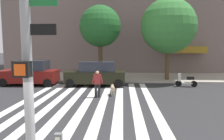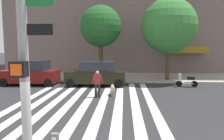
# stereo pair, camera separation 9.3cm
# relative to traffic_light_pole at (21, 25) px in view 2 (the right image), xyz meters

# --- Properties ---
(ground_plane) EXTENTS (160.00, 160.00, 0.00)m
(ground_plane) POSITION_rel_traffic_light_pole_xyz_m (0.26, 7.43, -3.52)
(ground_plane) COLOR #2B2B2D
(sidewalk_far) EXTENTS (80.00, 6.00, 0.15)m
(sidewalk_far) POSITION_rel_traffic_light_pole_xyz_m (0.26, 17.24, -3.45)
(sidewalk_far) COLOR #ACA396
(sidewalk_far) RESTS_ON ground_plane
(crosswalk_stripes) EXTENTS (7.65, 13.03, 0.01)m
(crosswalk_stripes) POSITION_rel_traffic_light_pole_xyz_m (-0.25, 7.43, -3.52)
(crosswalk_stripes) COLOR silver
(crosswalk_stripes) RESTS_ON ground_plane
(traffic_light_pole) EXTENTS (0.74, 0.46, 5.80)m
(traffic_light_pole) POSITION_rel_traffic_light_pole_xyz_m (0.00, 0.00, 0.00)
(traffic_light_pole) COLOR gray
(traffic_light_pole) RESTS_ON sidewalk_near
(parked_car_near_curb) EXTENTS (4.47, 1.99, 2.00)m
(parked_car_near_curb) POSITION_rel_traffic_light_pole_xyz_m (-5.73, 12.95, -2.56)
(parked_car_near_curb) COLOR maroon
(parked_car_near_curb) RESTS_ON ground_plane
(parked_car_behind_first) EXTENTS (4.69, 2.01, 1.92)m
(parked_car_behind_first) POSITION_rel_traffic_light_pole_xyz_m (-0.37, 12.95, -2.58)
(parked_car_behind_first) COLOR black
(parked_car_behind_first) RESTS_ON ground_plane
(parked_scooter) EXTENTS (1.63, 0.55, 1.11)m
(parked_scooter) POSITION_rel_traffic_light_pole_xyz_m (6.67, 12.80, -3.04)
(parked_scooter) COLOR black
(parked_scooter) RESTS_ON ground_plane
(street_tree_nearest) EXTENTS (3.78, 3.78, 6.68)m
(street_tree_nearest) POSITION_rel_traffic_light_pole_xyz_m (-0.33, 15.92, 1.39)
(street_tree_nearest) COLOR #4C3823
(street_tree_nearest) RESTS_ON sidewalk_far
(street_tree_middle) EXTENTS (4.82, 4.82, 7.15)m
(street_tree_middle) POSITION_rel_traffic_light_pole_xyz_m (5.71, 15.39, 1.35)
(street_tree_middle) COLOR #4C3823
(street_tree_middle) RESTS_ON sidewalk_far
(pedestrian_dog_walker) EXTENTS (0.71, 0.28, 1.64)m
(pedestrian_dog_walker) POSITION_rel_traffic_light_pole_xyz_m (0.20, 9.08, -2.59)
(pedestrian_dog_walker) COLOR black
(pedestrian_dog_walker) RESTS_ON ground_plane
(dog_on_leash) EXTENTS (0.32, 1.05, 0.65)m
(dog_on_leash) POSITION_rel_traffic_light_pole_xyz_m (1.10, 9.67, -3.08)
(dog_on_leash) COLOR tan
(dog_on_leash) RESTS_ON ground_plane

